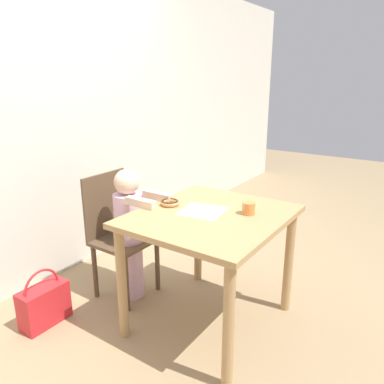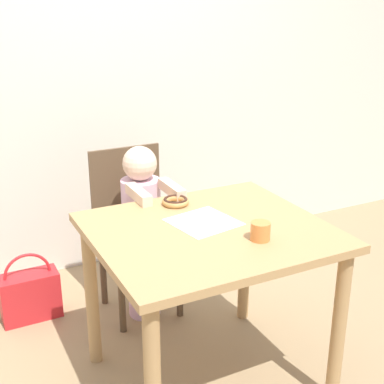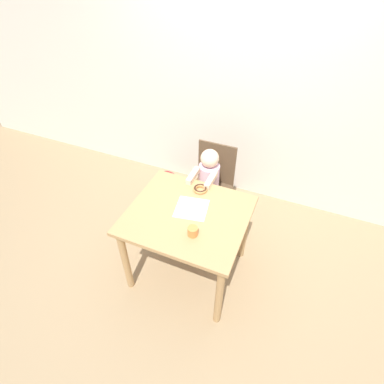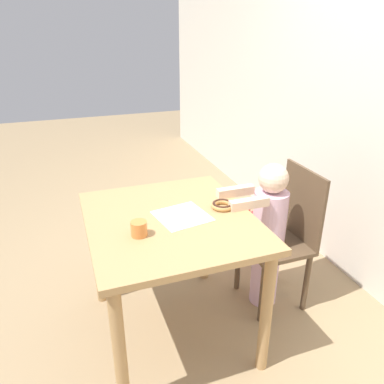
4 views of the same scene
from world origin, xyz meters
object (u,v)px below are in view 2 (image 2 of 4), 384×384
(chair, at_px, (135,230))
(handbag, at_px, (30,295))
(child_figure, at_px, (142,230))
(cup, at_px, (260,231))
(donut, at_px, (176,201))

(chair, bearing_deg, handbag, 167.18)
(chair, xyz_separation_m, child_figure, (0.00, -0.12, 0.04))
(handbag, relative_size, cup, 4.94)
(handbag, bearing_deg, cup, -55.11)
(child_figure, xyz_separation_m, handbag, (-0.57, 0.25, -0.37))
(chair, height_order, child_figure, child_figure)
(donut, height_order, handbag, donut)
(chair, bearing_deg, child_figure, -90.00)
(chair, relative_size, donut, 7.24)
(child_figure, xyz_separation_m, donut, (0.04, -0.33, 0.27))
(donut, distance_m, cup, 0.51)
(donut, bearing_deg, child_figure, 97.06)
(handbag, bearing_deg, chair, -12.82)
(child_figure, relative_size, cup, 12.24)
(donut, xyz_separation_m, handbag, (-0.61, 0.58, -0.64))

